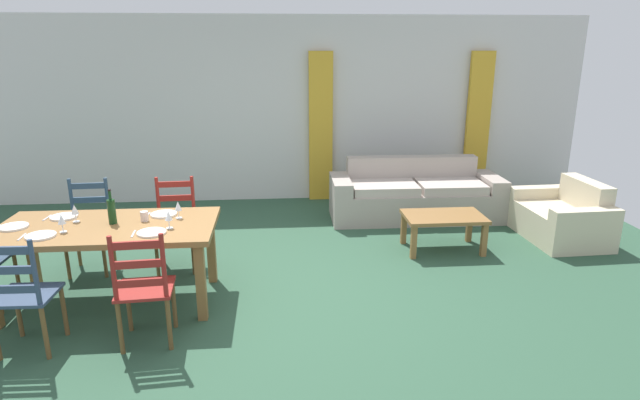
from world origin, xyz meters
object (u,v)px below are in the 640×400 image
(wine_glass_near_left, at_px, (62,220))
(dining_chair_far_right, at_px, (176,224))
(wine_glass_far_right, at_px, (178,207))
(wine_glass_near_right, at_px, (168,216))
(coffee_cup_primary, at_px, (144,216))
(couch, at_px, (414,196))
(wine_glass_far_left, at_px, (75,210))
(dining_chair_near_right, at_px, (144,288))
(coffee_table, at_px, (444,220))
(dining_chair_near_left, at_px, (22,295))
(dining_table, at_px, (107,234))
(wine_bottle, at_px, (112,211))
(armchair_upholstered, at_px, (564,218))
(dining_chair_far_left, at_px, (89,226))

(wine_glass_near_left, bearing_deg, dining_chair_far_right, 50.79)
(wine_glass_far_right, bearing_deg, dining_chair_far_right, 104.24)
(wine_glass_near_right, height_order, coffee_cup_primary, wine_glass_near_right)
(dining_chair_far_right, relative_size, couch, 0.42)
(wine_glass_far_right, bearing_deg, wine_glass_far_left, -178.32)
(dining_chair_near_right, xyz_separation_m, wine_glass_near_right, (0.10, 0.60, 0.38))
(coffee_table, bearing_deg, coffee_cup_primary, -163.40)
(coffee_table, bearing_deg, dining_chair_near_left, -155.01)
(wine_glass_near_left, bearing_deg, wine_glass_far_left, 87.78)
(dining_table, bearing_deg, dining_chair_near_right, -57.13)
(dining_chair_near_right, xyz_separation_m, wine_glass_far_right, (0.13, 0.88, 0.38))
(dining_table, distance_m, dining_chair_near_right, 0.89)
(couch, bearing_deg, coffee_table, -89.06)
(dining_chair_far_right, xyz_separation_m, coffee_table, (2.95, 0.24, -0.12))
(wine_glass_near_left, xyz_separation_m, coffee_table, (3.71, 1.16, -0.51))
(dining_chair_near_right, xyz_separation_m, wine_bottle, (-0.42, 0.78, 0.39))
(wine_glass_near_right, height_order, wine_glass_far_left, same)
(wine_glass_far_left, bearing_deg, dining_chair_near_left, -97.48)
(wine_glass_near_right, xyz_separation_m, armchair_upholstered, (4.42, 1.39, -0.61))
(wine_glass_near_left, bearing_deg, wine_glass_far_right, 17.99)
(wine_bottle, relative_size, wine_glass_far_left, 1.96)
(dining_table, bearing_deg, wine_glass_far_right, 13.45)
(wine_glass_far_right, distance_m, coffee_cup_primary, 0.31)
(dining_chair_near_left, relative_size, dining_chair_far_right, 1.00)
(dining_chair_near_right, height_order, armchair_upholstered, dining_chair_near_right)
(dining_chair_far_left, distance_m, wine_glass_far_right, 1.28)
(dining_chair_far_left, bearing_deg, couch, 20.78)
(coffee_table, bearing_deg, wine_glass_far_right, -162.76)
(wine_glass_near_left, relative_size, wine_glass_far_right, 1.00)
(dining_chair_near_right, relative_size, wine_glass_far_right, 5.96)
(wine_glass_near_right, bearing_deg, wine_bottle, 161.72)
(wine_glass_far_right, bearing_deg, coffee_cup_primary, -169.73)
(dining_chair_far_right, height_order, couch, dining_chair_far_right)
(dining_chair_near_left, bearing_deg, wine_glass_near_left, 80.23)
(dining_chair_near_right, bearing_deg, armchair_upholstered, 23.83)
(dining_table, relative_size, wine_glass_far_left, 11.80)
(wine_glass_near_right, xyz_separation_m, wine_glass_far_left, (-0.87, 0.25, 0.00))
(coffee_cup_primary, bearing_deg, wine_glass_near_left, -158.54)
(wine_glass_near_right, bearing_deg, coffee_cup_primary, 139.76)
(dining_chair_near_left, relative_size, dining_chair_near_right, 1.00)
(dining_chair_far_right, bearing_deg, dining_chair_near_right, -89.05)
(dining_chair_near_right, height_order, wine_glass_near_left, dining_chair_near_right)
(wine_glass_far_left, distance_m, armchair_upholstered, 5.45)
(coffee_cup_primary, relative_size, coffee_table, 0.10)
(dining_table, distance_m, dining_chair_far_right, 0.91)
(wine_glass_near_left, distance_m, coffee_table, 3.92)
(dining_chair_far_right, relative_size, wine_glass_near_left, 5.96)
(wine_glass_far_left, xyz_separation_m, wine_glass_far_right, (0.90, 0.03, 0.00))
(dining_chair_far_right, bearing_deg, dining_chair_far_left, 179.54)
(dining_chair_near_left, bearing_deg, coffee_table, 24.99)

